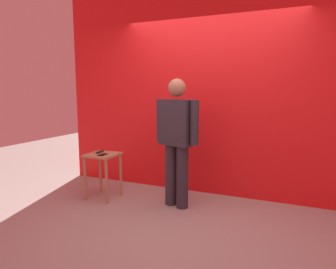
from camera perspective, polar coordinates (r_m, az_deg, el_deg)
ground_plane at (r=3.57m, az=1.99°, el=-16.46°), size 12.00×12.00×0.00m
back_wall_red at (r=4.39m, az=7.96°, el=10.10°), size 4.67×0.12×3.28m
standing_person at (r=3.84m, az=1.67°, el=-0.36°), size 0.65×0.33×1.64m
side_table at (r=4.31m, az=-12.14°, el=-5.32°), size 0.41×0.41×0.63m
cell_phone at (r=4.19m, az=-12.22°, el=-3.72°), size 0.08×0.15×0.01m
tv_remote at (r=4.36m, az=-12.67°, el=-3.21°), size 0.07×0.17×0.02m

